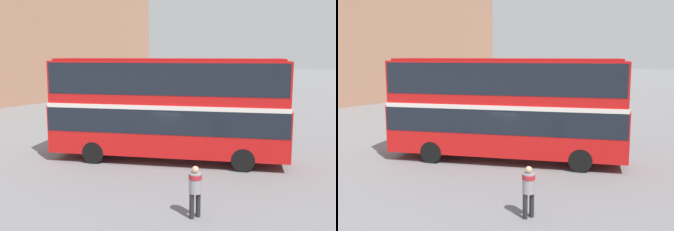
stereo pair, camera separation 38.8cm
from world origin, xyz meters
The scene contains 5 objects.
ground_plane centered at (0.00, 0.00, 0.00)m, with size 240.00×240.00×0.00m, color slate.
building_row_left centered at (-28.36, 11.81, 8.30)m, with size 11.26×37.20×16.59m.
double_decker_bus centered at (0.02, 0.15, 2.76)m, with size 11.13×6.45×4.82m.
pedestrian_foreground centered at (4.33, -4.92, 1.01)m, with size 0.53×0.53×1.65m.
parked_car_kerb_near centered at (-11.85, 16.92, 0.84)m, with size 4.04×2.00×1.70m.
Camera 1 is at (9.96, -15.04, 5.04)m, focal length 42.00 mm.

